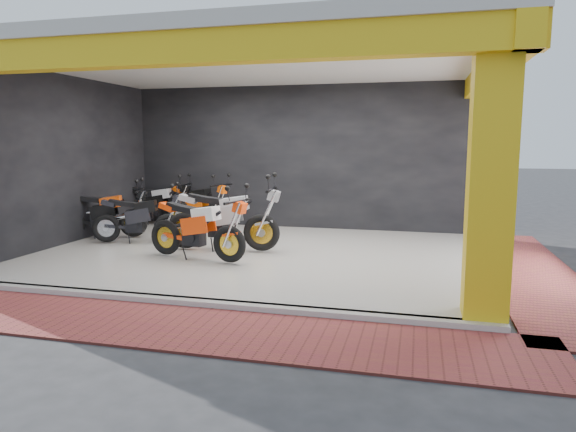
% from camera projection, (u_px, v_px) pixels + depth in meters
% --- Properties ---
extents(ground, '(80.00, 80.00, 0.00)m').
position_uv_depth(ground, '(215.00, 285.00, 7.79)').
color(ground, '#2D2D30').
rests_on(ground, ground).
extents(showroom_floor, '(8.00, 6.00, 0.10)m').
position_uv_depth(showroom_floor, '(256.00, 254.00, 9.70)').
color(showroom_floor, silver).
rests_on(showroom_floor, ground).
extents(showroom_ceiling, '(8.40, 6.40, 0.20)m').
position_uv_depth(showroom_ceiling, '(254.00, 61.00, 9.20)').
color(showroom_ceiling, beige).
rests_on(showroom_ceiling, corner_column).
extents(back_wall, '(8.20, 0.20, 3.50)m').
position_uv_depth(back_wall, '(294.00, 159.00, 12.43)').
color(back_wall, black).
rests_on(back_wall, ground).
extents(left_wall, '(0.20, 6.20, 3.50)m').
position_uv_depth(left_wall, '(64.00, 162.00, 10.46)').
color(left_wall, black).
rests_on(left_wall, ground).
extents(corner_column, '(0.50, 0.50, 3.50)m').
position_uv_depth(corner_column, '(491.00, 177.00, 5.90)').
color(corner_column, gold).
rests_on(corner_column, ground).
extents(header_beam_front, '(8.40, 0.30, 0.40)m').
position_uv_depth(header_beam_front, '(179.00, 49.00, 6.36)').
color(header_beam_front, gold).
rests_on(header_beam_front, corner_column).
extents(header_beam_right, '(0.30, 6.40, 0.40)m').
position_uv_depth(header_beam_right, '(490.00, 70.00, 8.26)').
color(header_beam_right, gold).
rests_on(header_beam_right, corner_column).
extents(floor_kerb, '(8.00, 0.20, 0.10)m').
position_uv_depth(floor_kerb, '(186.00, 302.00, 6.80)').
color(floor_kerb, silver).
rests_on(floor_kerb, ground).
extents(paver_front, '(9.00, 1.40, 0.03)m').
position_uv_depth(paver_front, '(157.00, 324.00, 6.06)').
color(paver_front, brown).
rests_on(paver_front, ground).
extents(paver_right, '(1.40, 7.00, 0.03)m').
position_uv_depth(paver_right, '(530.00, 272.00, 8.53)').
color(paver_right, brown).
rests_on(paver_right, ground).
extents(moto_hero, '(2.25, 1.24, 1.30)m').
position_uv_depth(moto_hero, '(229.00, 226.00, 8.65)').
color(moto_hero, '#FC3F0A').
rests_on(moto_hero, showroom_floor).
extents(moto_row_a, '(2.40, 1.07, 1.42)m').
position_uv_depth(moto_row_a, '(261.00, 215.00, 9.57)').
color(moto_row_a, '#97989E').
rests_on(moto_row_a, showroom_floor).
extents(moto_row_b, '(2.07, 1.23, 1.19)m').
position_uv_depth(moto_row_b, '(168.00, 214.00, 10.49)').
color(moto_row_b, black).
rests_on(moto_row_b, showroom_floor).
extents(moto_row_c, '(2.15, 1.35, 1.23)m').
position_uv_depth(moto_row_c, '(133.00, 210.00, 11.06)').
color(moto_row_c, black).
rests_on(moto_row_c, showroom_floor).
extents(moto_row_d, '(2.20, 1.38, 1.26)m').
position_uv_depth(moto_row_d, '(216.00, 202.00, 12.33)').
color(moto_row_d, '#FF590A').
rests_on(moto_row_d, showroom_floor).
extents(moto_row_e, '(2.04, 0.81, 1.23)m').
position_uv_depth(moto_row_e, '(179.00, 201.00, 12.69)').
color(moto_row_e, black).
rests_on(moto_row_e, showroom_floor).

